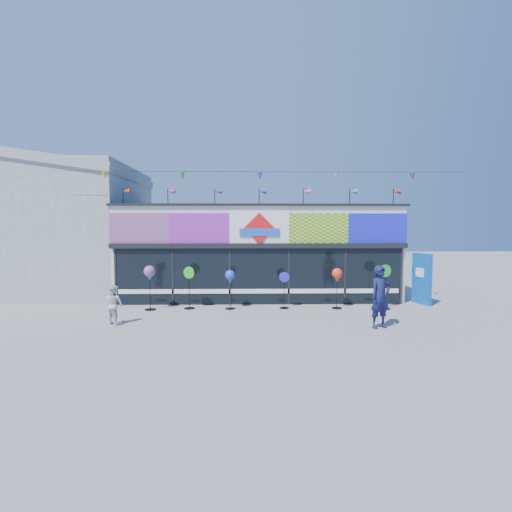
{
  "coord_description": "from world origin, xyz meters",
  "views": [
    {
      "loc": [
        -0.46,
        -12.68,
        3.11
      ],
      "look_at": [
        -0.16,
        2.0,
        2.08
      ],
      "focal_mm": 28.0,
      "sensor_mm": 36.0,
      "label": 1
    }
  ],
  "objects_px": {
    "spinner_0": "(150,274)",
    "child": "(114,304)",
    "spinner_4": "(337,276)",
    "spinner_2": "(230,278)",
    "spinner_1": "(189,287)",
    "spinner_5": "(385,286)",
    "blue_sign": "(422,279)",
    "spinner_3": "(284,289)",
    "adult_man": "(380,297)"
  },
  "relations": [
    {
      "from": "spinner_2",
      "to": "spinner_5",
      "type": "relative_size",
      "value": 0.88
    },
    {
      "from": "spinner_4",
      "to": "child",
      "type": "relative_size",
      "value": 1.22
    },
    {
      "from": "spinner_0",
      "to": "spinner_5",
      "type": "distance_m",
      "value": 9.0
    },
    {
      "from": "spinner_0",
      "to": "adult_man",
      "type": "xyz_separation_m",
      "value": [
        7.83,
        -2.9,
        -0.38
      ]
    },
    {
      "from": "spinner_4",
      "to": "spinner_5",
      "type": "relative_size",
      "value": 0.92
    },
    {
      "from": "spinner_2",
      "to": "spinner_3",
      "type": "distance_m",
      "value": 2.14
    },
    {
      "from": "spinner_0",
      "to": "spinner_4",
      "type": "relative_size",
      "value": 1.08
    },
    {
      "from": "spinner_3",
      "to": "child",
      "type": "bearing_deg",
      "value": -157.26
    },
    {
      "from": "spinner_0",
      "to": "child",
      "type": "height_order",
      "value": "spinner_0"
    },
    {
      "from": "blue_sign",
      "to": "spinner_5",
      "type": "xyz_separation_m",
      "value": [
        -1.84,
        -0.97,
        -0.14
      ]
    },
    {
      "from": "spinner_5",
      "to": "child",
      "type": "height_order",
      "value": "spinner_5"
    },
    {
      "from": "spinner_1",
      "to": "spinner_5",
      "type": "xyz_separation_m",
      "value": [
        7.53,
        -0.2,
        0.04
      ]
    },
    {
      "from": "spinner_0",
      "to": "spinner_1",
      "type": "relative_size",
      "value": 1.04
    },
    {
      "from": "spinner_2",
      "to": "child",
      "type": "relative_size",
      "value": 1.18
    },
    {
      "from": "blue_sign",
      "to": "adult_man",
      "type": "height_order",
      "value": "blue_sign"
    },
    {
      "from": "blue_sign",
      "to": "spinner_5",
      "type": "relative_size",
      "value": 1.21
    },
    {
      "from": "child",
      "to": "spinner_4",
      "type": "bearing_deg",
      "value": -130.58
    },
    {
      "from": "blue_sign",
      "to": "spinner_4",
      "type": "bearing_deg",
      "value": 177.86
    },
    {
      "from": "adult_man",
      "to": "blue_sign",
      "type": "bearing_deg",
      "value": 29.01
    },
    {
      "from": "spinner_1",
      "to": "spinner_2",
      "type": "height_order",
      "value": "spinner_1"
    },
    {
      "from": "blue_sign",
      "to": "spinner_1",
      "type": "distance_m",
      "value": 9.41
    },
    {
      "from": "blue_sign",
      "to": "spinner_0",
      "type": "height_order",
      "value": "blue_sign"
    },
    {
      "from": "spinner_2",
      "to": "spinner_3",
      "type": "xyz_separation_m",
      "value": [
        2.09,
        0.09,
        -0.45
      ]
    },
    {
      "from": "blue_sign",
      "to": "spinner_3",
      "type": "bearing_deg",
      "value": 172.63
    },
    {
      "from": "spinner_0",
      "to": "child",
      "type": "bearing_deg",
      "value": -105.69
    },
    {
      "from": "spinner_5",
      "to": "adult_man",
      "type": "xyz_separation_m",
      "value": [
        -1.15,
        -2.91,
        0.07
      ]
    },
    {
      "from": "blue_sign",
      "to": "spinner_3",
      "type": "distance_m",
      "value": 5.76
    },
    {
      "from": "spinner_3",
      "to": "spinner_0",
      "type": "bearing_deg",
      "value": -177.75
    },
    {
      "from": "blue_sign",
      "to": "spinner_3",
      "type": "height_order",
      "value": "blue_sign"
    },
    {
      "from": "spinner_4",
      "to": "child",
      "type": "height_order",
      "value": "spinner_4"
    },
    {
      "from": "spinner_1",
      "to": "spinner_3",
      "type": "bearing_deg",
      "value": -0.11
    },
    {
      "from": "spinner_1",
      "to": "spinner_4",
      "type": "height_order",
      "value": "spinner_1"
    },
    {
      "from": "spinner_0",
      "to": "child",
      "type": "xyz_separation_m",
      "value": [
        -0.62,
        -2.21,
        -0.72
      ]
    },
    {
      "from": "spinner_5",
      "to": "child",
      "type": "xyz_separation_m",
      "value": [
        -9.6,
        -2.21,
        -0.27
      ]
    },
    {
      "from": "spinner_0",
      "to": "spinner_5",
      "type": "height_order",
      "value": "spinner_5"
    },
    {
      "from": "spinner_3",
      "to": "spinner_5",
      "type": "bearing_deg",
      "value": -2.87
    },
    {
      "from": "spinner_2",
      "to": "spinner_5",
      "type": "xyz_separation_m",
      "value": [
        5.95,
        -0.11,
        -0.3
      ]
    },
    {
      "from": "blue_sign",
      "to": "child",
      "type": "height_order",
      "value": "blue_sign"
    },
    {
      "from": "spinner_1",
      "to": "spinner_2",
      "type": "distance_m",
      "value": 1.62
    },
    {
      "from": "spinner_2",
      "to": "spinner_4",
      "type": "distance_m",
      "value": 4.13
    },
    {
      "from": "spinner_3",
      "to": "spinner_2",
      "type": "bearing_deg",
      "value": -177.64
    },
    {
      "from": "spinner_1",
      "to": "spinner_4",
      "type": "bearing_deg",
      "value": -0.75
    },
    {
      "from": "spinner_0",
      "to": "child",
      "type": "distance_m",
      "value": 2.4
    },
    {
      "from": "spinner_2",
      "to": "child",
      "type": "height_order",
      "value": "spinner_2"
    },
    {
      "from": "spinner_0",
      "to": "spinner_1",
      "type": "bearing_deg",
      "value": 8.17
    },
    {
      "from": "adult_man",
      "to": "child",
      "type": "xyz_separation_m",
      "value": [
        -8.45,
        0.69,
        -0.34
      ]
    },
    {
      "from": "spinner_5",
      "to": "child",
      "type": "relative_size",
      "value": 1.34
    },
    {
      "from": "spinner_1",
      "to": "child",
      "type": "xyz_separation_m",
      "value": [
        -2.07,
        -2.41,
        -0.22
      ]
    },
    {
      "from": "spinner_0",
      "to": "adult_man",
      "type": "distance_m",
      "value": 8.36
    },
    {
      "from": "spinner_4",
      "to": "child",
      "type": "xyz_separation_m",
      "value": [
        -7.78,
        -2.34,
        -0.61
      ]
    }
  ]
}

